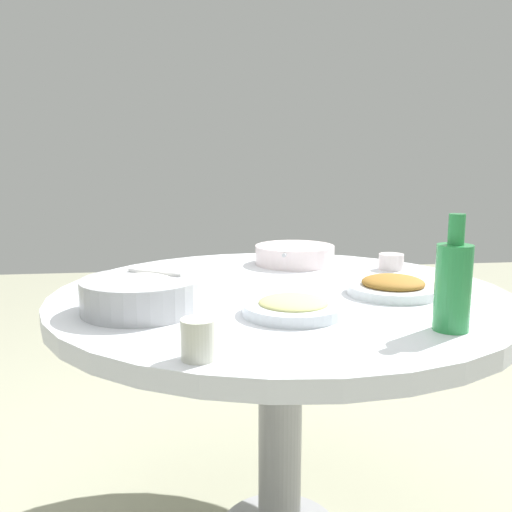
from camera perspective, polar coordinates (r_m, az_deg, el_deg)
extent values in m
cylinder|color=#99999E|center=(1.63, 2.48, -16.60)|extent=(0.12, 0.12, 0.67)
cylinder|color=silver|center=(1.51, 2.58, -4.41)|extent=(1.22, 1.22, 0.04)
cylinder|color=#B2B5BA|center=(1.32, -11.61, -3.91)|extent=(0.28, 0.28, 0.08)
ellipsoid|color=white|center=(1.32, -11.62, -3.74)|extent=(0.23, 0.23, 0.09)
cube|color=white|center=(1.38, -9.78, -1.49)|extent=(0.16, 0.13, 0.01)
cylinder|color=white|center=(1.88, 3.99, 0.13)|extent=(0.27, 0.27, 0.06)
cylinder|color=black|center=(1.88, 3.98, -0.03)|extent=(0.23, 0.23, 0.04)
cylinder|color=silver|center=(1.87, 3.99, 0.80)|extent=(0.13, 0.27, 0.01)
cylinder|color=silver|center=(1.50, 13.85, -3.37)|extent=(0.24, 0.24, 0.02)
ellipsoid|color=olive|center=(1.50, 13.88, -2.67)|extent=(0.16, 0.16, 0.04)
cylinder|color=silver|center=(1.28, 3.82, -5.43)|extent=(0.23, 0.23, 0.03)
ellipsoid|color=#C3C378|center=(1.27, 3.83, -4.81)|extent=(0.16, 0.16, 0.03)
cylinder|color=silver|center=(1.65, -11.44, -2.23)|extent=(0.19, 0.19, 0.02)
ellipsoid|color=#B96C3E|center=(1.65, -11.46, -1.77)|extent=(0.14, 0.14, 0.03)
cylinder|color=#2C8E47|center=(1.21, 19.53, -3.10)|extent=(0.07, 0.07, 0.18)
cylinder|color=#2C8E47|center=(1.19, 19.87, 2.59)|extent=(0.03, 0.03, 0.06)
cylinder|color=silver|center=(1.00, -5.89, -8.48)|extent=(0.06, 0.06, 0.07)
cylinder|color=silver|center=(1.83, 13.68, -0.57)|extent=(0.08, 0.08, 0.05)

